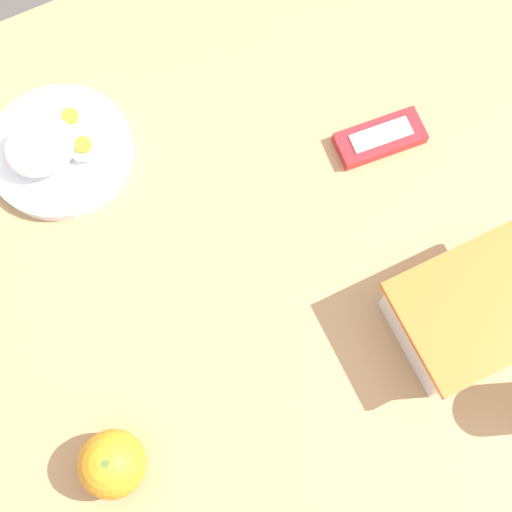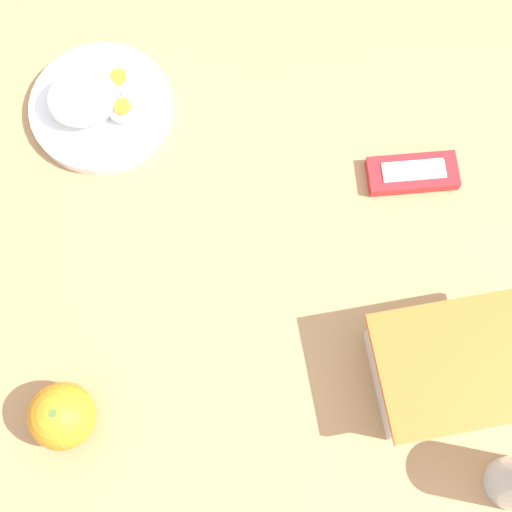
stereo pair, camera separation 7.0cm
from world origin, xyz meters
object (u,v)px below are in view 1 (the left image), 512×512
at_px(orange_fruit, 112,464).
at_px(candy_bar, 380,138).
at_px(rice_plate, 55,149).
at_px(food_container, 470,314).

bearing_deg(orange_fruit, candy_bar, -153.90).
distance_m(rice_plate, candy_bar, 0.43).
bearing_deg(food_container, candy_bar, -95.55).
distance_m(orange_fruit, candy_bar, 0.54).
distance_m(food_container, candy_bar, 0.27).
relative_size(rice_plate, candy_bar, 1.58).
bearing_deg(food_container, rice_plate, -49.19).
relative_size(orange_fruit, rice_plate, 0.40).
relative_size(food_container, rice_plate, 0.96).
bearing_deg(candy_bar, rice_plate, -23.05).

